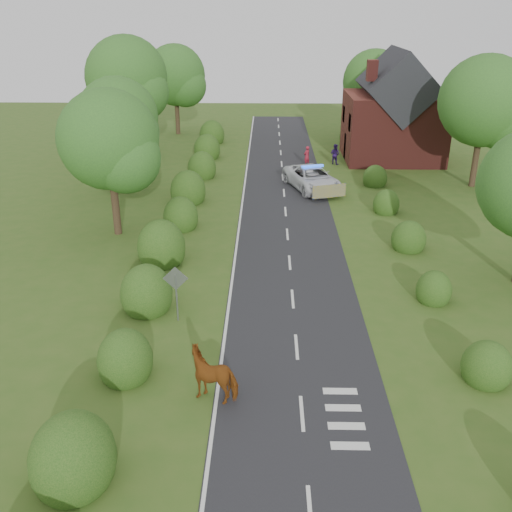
{
  "coord_description": "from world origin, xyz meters",
  "views": [
    {
      "loc": [
        -1.22,
        -19.17,
        12.48
      ],
      "look_at": [
        -1.73,
        5.94,
        1.3
      ],
      "focal_mm": 40.0,
      "sensor_mm": 36.0,
      "label": 1
    }
  ],
  "objects_px": {
    "cow": "(215,376)",
    "police_van": "(312,178)",
    "road_sign": "(176,286)",
    "pedestrian_red": "(307,156)",
    "pedestrian_purple": "(335,154)"
  },
  "relations": [
    {
      "from": "pedestrian_red",
      "to": "pedestrian_purple",
      "type": "distance_m",
      "value": 2.49
    },
    {
      "from": "police_van",
      "to": "cow",
      "type": "bearing_deg",
      "value": -120.81
    },
    {
      "from": "pedestrian_purple",
      "to": "road_sign",
      "type": "bearing_deg",
      "value": 106.23
    },
    {
      "from": "police_van",
      "to": "pedestrian_purple",
      "type": "bearing_deg",
      "value": 52.37
    },
    {
      "from": "cow",
      "to": "police_van",
      "type": "bearing_deg",
      "value": -177.92
    },
    {
      "from": "police_van",
      "to": "pedestrian_red",
      "type": "distance_m",
      "value": 6.5
    },
    {
      "from": "cow",
      "to": "pedestrian_purple",
      "type": "xyz_separation_m",
      "value": [
        7.42,
        31.16,
        0.09
      ]
    },
    {
      "from": "road_sign",
      "to": "pedestrian_purple",
      "type": "bearing_deg",
      "value": 70.09
    },
    {
      "from": "cow",
      "to": "pedestrian_purple",
      "type": "height_order",
      "value": "pedestrian_purple"
    },
    {
      "from": "cow",
      "to": "police_van",
      "type": "xyz_separation_m",
      "value": [
        5.01,
        24.0,
        0.06
      ]
    },
    {
      "from": "pedestrian_red",
      "to": "road_sign",
      "type": "bearing_deg",
      "value": 30.56
    },
    {
      "from": "cow",
      "to": "police_van",
      "type": "relative_size",
      "value": 0.33
    },
    {
      "from": "road_sign",
      "to": "pedestrian_red",
      "type": "bearing_deg",
      "value": 74.51
    },
    {
      "from": "pedestrian_red",
      "to": "pedestrian_purple",
      "type": "height_order",
      "value": "pedestrian_purple"
    },
    {
      "from": "cow",
      "to": "police_van",
      "type": "distance_m",
      "value": 24.52
    }
  ]
}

